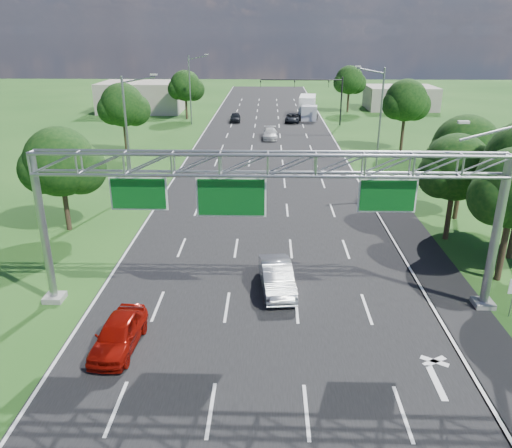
{
  "coord_description": "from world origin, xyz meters",
  "views": [
    {
      "loc": [
        0.29,
        -10.92,
        13.38
      ],
      "look_at": [
        -0.4,
        15.65,
        3.03
      ],
      "focal_mm": 35.0,
      "sensor_mm": 36.0,
      "label": 1
    }
  ],
  "objects_px": {
    "sign_gantry": "(269,176)",
    "red_coupe": "(119,334)",
    "traffic_signal": "(318,90)",
    "box_truck": "(308,107)",
    "silver_sedan": "(277,277)"
  },
  "relations": [
    {
      "from": "red_coupe",
      "to": "box_truck",
      "type": "height_order",
      "value": "box_truck"
    },
    {
      "from": "traffic_signal",
      "to": "red_coupe",
      "type": "bearing_deg",
      "value": -103.6
    },
    {
      "from": "box_truck",
      "to": "traffic_signal",
      "type": "bearing_deg",
      "value": -77.02
    },
    {
      "from": "sign_gantry",
      "to": "traffic_signal",
      "type": "distance_m",
      "value": 53.51
    },
    {
      "from": "sign_gantry",
      "to": "box_truck",
      "type": "distance_m",
      "value": 61.12
    },
    {
      "from": "sign_gantry",
      "to": "red_coupe",
      "type": "distance_m",
      "value": 9.97
    },
    {
      "from": "box_truck",
      "to": "sign_gantry",
      "type": "bearing_deg",
      "value": -89.48
    },
    {
      "from": "sign_gantry",
      "to": "box_truck",
      "type": "bearing_deg",
      "value": 84.08
    },
    {
      "from": "silver_sedan",
      "to": "traffic_signal",
      "type": "bearing_deg",
      "value": 76.21
    },
    {
      "from": "sign_gantry",
      "to": "traffic_signal",
      "type": "height_order",
      "value": "sign_gantry"
    },
    {
      "from": "traffic_signal",
      "to": "box_truck",
      "type": "height_order",
      "value": "traffic_signal"
    },
    {
      "from": "sign_gantry",
      "to": "red_coupe",
      "type": "xyz_separation_m",
      "value": [
        -6.67,
        -4.13,
        -6.16
      ]
    },
    {
      "from": "traffic_signal",
      "to": "sign_gantry",
      "type": "bearing_deg",
      "value": -97.68
    },
    {
      "from": "red_coupe",
      "to": "silver_sedan",
      "type": "bearing_deg",
      "value": 41.33
    },
    {
      "from": "silver_sedan",
      "to": "box_truck",
      "type": "relative_size",
      "value": 0.53
    }
  ]
}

